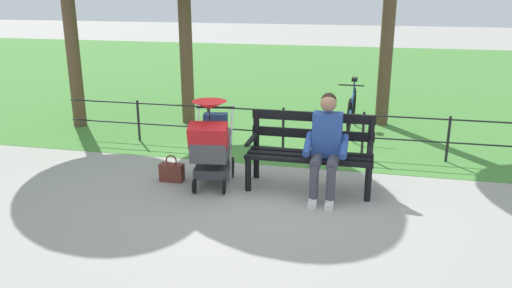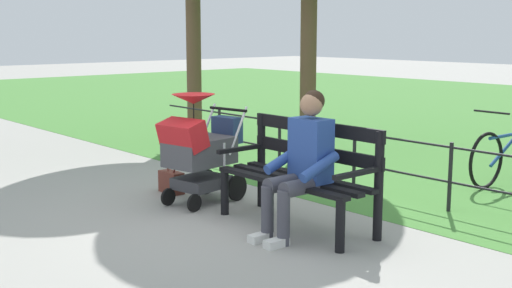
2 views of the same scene
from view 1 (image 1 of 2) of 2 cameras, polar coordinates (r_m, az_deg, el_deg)
name	(u,v)px [view 1 (image 1 of 2)]	position (r m, az deg, el deg)	size (l,w,h in m)	color
ground_plane	(263,186)	(6.75, 0.73, -4.66)	(60.00, 60.00, 0.00)	#9E9B93
grass_lawn	(326,76)	(15.19, 7.80, 7.52)	(40.00, 16.00, 0.01)	#478438
park_bench	(310,148)	(6.59, 6.10, -0.46)	(1.60, 0.60, 0.96)	black
person_on_bench	(326,143)	(6.31, 7.84, 0.12)	(0.53, 0.74, 1.28)	#42424C
stroller	(211,142)	(6.59, -5.02, 0.20)	(0.63, 0.95, 1.15)	black
handbag	(172,172)	(6.96, -9.39, -3.10)	(0.32, 0.14, 0.37)	brown
park_fence	(300,126)	(8.03, 4.98, 2.00)	(7.45, 0.04, 0.70)	black
bicycle	(352,109)	(9.57, 10.64, 3.91)	(0.44, 1.66, 0.89)	black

